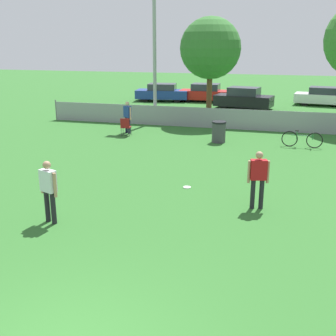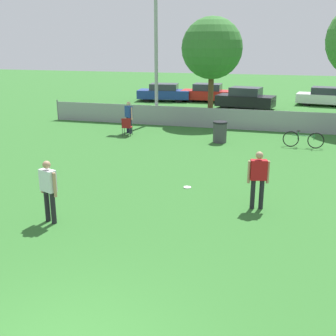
{
  "view_description": "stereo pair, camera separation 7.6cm",
  "coord_description": "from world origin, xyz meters",
  "px_view_note": "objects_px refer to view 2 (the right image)",
  "views": [
    {
      "loc": [
        2.9,
        -4.58,
        4.5
      ],
      "look_at": [
        -0.25,
        6.55,
        1.05
      ],
      "focal_mm": 45.0,
      "sensor_mm": 36.0,
      "label": 1
    },
    {
      "loc": [
        2.98,
        -4.56,
        4.5
      ],
      "look_at": [
        -0.25,
        6.55,
        1.05
      ],
      "focal_mm": 45.0,
      "sensor_mm": 36.0,
      "label": 2
    }
  ],
  "objects_px": {
    "player_defender_red": "(258,176)",
    "parked_car_blue": "(164,92)",
    "folding_chair_sideline": "(127,126)",
    "parked_car_dark": "(245,99)",
    "tree_near_pole": "(212,48)",
    "player_receiver_white": "(48,187)",
    "trash_bin": "(220,132)",
    "spectator_in_blue": "(129,115)",
    "light_pole": "(156,38)",
    "parked_car_red": "(207,93)",
    "frisbee_disc": "(187,187)",
    "parked_car_white": "(327,97)",
    "bicycle_sideline": "(303,139)"
  },
  "relations": [
    {
      "from": "player_defender_red",
      "to": "parked_car_blue",
      "type": "distance_m",
      "value": 23.08
    },
    {
      "from": "folding_chair_sideline",
      "to": "parked_car_dark",
      "type": "distance_m",
      "value": 11.77
    },
    {
      "from": "tree_near_pole",
      "to": "parked_car_blue",
      "type": "relative_size",
      "value": 1.38
    },
    {
      "from": "player_defender_red",
      "to": "player_receiver_white",
      "type": "xyz_separation_m",
      "value": [
        -5.07,
        -2.45,
        0.0
      ]
    },
    {
      "from": "trash_bin",
      "to": "player_receiver_white",
      "type": "bearing_deg",
      "value": -104.58
    },
    {
      "from": "player_defender_red",
      "to": "spectator_in_blue",
      "type": "height_order",
      "value": "player_defender_red"
    },
    {
      "from": "player_defender_red",
      "to": "trash_bin",
      "type": "bearing_deg",
      "value": 91.98
    },
    {
      "from": "tree_near_pole",
      "to": "folding_chair_sideline",
      "type": "relative_size",
      "value": 6.54
    },
    {
      "from": "light_pole",
      "to": "player_defender_red",
      "type": "relative_size",
      "value": 4.8
    },
    {
      "from": "player_receiver_white",
      "to": "parked_car_red",
      "type": "distance_m",
      "value": 24.32
    },
    {
      "from": "player_defender_red",
      "to": "spectator_in_blue",
      "type": "bearing_deg",
      "value": 115.1
    },
    {
      "from": "light_pole",
      "to": "frisbee_disc",
      "type": "distance_m",
      "value": 12.68
    },
    {
      "from": "trash_bin",
      "to": "parked_car_white",
      "type": "distance_m",
      "value": 15.25
    },
    {
      "from": "player_receiver_white",
      "to": "parked_car_blue",
      "type": "height_order",
      "value": "player_receiver_white"
    },
    {
      "from": "frisbee_disc",
      "to": "parked_car_white",
      "type": "bearing_deg",
      "value": 75.09
    },
    {
      "from": "folding_chair_sideline",
      "to": "parked_car_blue",
      "type": "height_order",
      "value": "parked_car_blue"
    },
    {
      "from": "player_receiver_white",
      "to": "trash_bin",
      "type": "height_order",
      "value": "player_receiver_white"
    },
    {
      "from": "light_pole",
      "to": "folding_chair_sideline",
      "type": "height_order",
      "value": "light_pole"
    },
    {
      "from": "folding_chair_sideline",
      "to": "light_pole",
      "type": "bearing_deg",
      "value": -102.2
    },
    {
      "from": "parked_car_dark",
      "to": "parked_car_white",
      "type": "xyz_separation_m",
      "value": [
        5.64,
        3.3,
        -0.06
      ]
    },
    {
      "from": "trash_bin",
      "to": "parked_car_dark",
      "type": "distance_m",
      "value": 10.87
    },
    {
      "from": "tree_near_pole",
      "to": "player_defender_red",
      "type": "bearing_deg",
      "value": -73.86
    },
    {
      "from": "tree_near_pole",
      "to": "parked_car_red",
      "type": "xyz_separation_m",
      "value": [
        -1.84,
        8.55,
        -3.51
      ]
    },
    {
      "from": "parked_car_white",
      "to": "parked_car_red",
      "type": "bearing_deg",
      "value": -170.86
    },
    {
      "from": "light_pole",
      "to": "folding_chair_sideline",
      "type": "distance_m",
      "value": 5.86
    },
    {
      "from": "folding_chair_sideline",
      "to": "parked_car_red",
      "type": "bearing_deg",
      "value": -104.09
    },
    {
      "from": "spectator_in_blue",
      "to": "parked_car_red",
      "type": "height_order",
      "value": "spectator_in_blue"
    },
    {
      "from": "parked_car_blue",
      "to": "parked_car_red",
      "type": "height_order",
      "value": "parked_car_red"
    },
    {
      "from": "spectator_in_blue",
      "to": "bicycle_sideline",
      "type": "relative_size",
      "value": 0.92
    },
    {
      "from": "frisbee_disc",
      "to": "folding_chair_sideline",
      "type": "distance_m",
      "value": 8.34
    },
    {
      "from": "parked_car_blue",
      "to": "frisbee_disc",
      "type": "bearing_deg",
      "value": -78.91
    },
    {
      "from": "player_receiver_white",
      "to": "parked_car_dark",
      "type": "bearing_deg",
      "value": 103.29
    },
    {
      "from": "spectator_in_blue",
      "to": "frisbee_disc",
      "type": "height_order",
      "value": "spectator_in_blue"
    },
    {
      "from": "light_pole",
      "to": "player_defender_red",
      "type": "height_order",
      "value": "light_pole"
    },
    {
      "from": "folding_chair_sideline",
      "to": "parked_car_dark",
      "type": "bearing_deg",
      "value": -121.92
    },
    {
      "from": "player_receiver_white",
      "to": "frisbee_disc",
      "type": "relative_size",
      "value": 6.67
    },
    {
      "from": "player_defender_red",
      "to": "trash_bin",
      "type": "height_order",
      "value": "player_defender_red"
    },
    {
      "from": "folding_chair_sideline",
      "to": "parked_car_blue",
      "type": "bearing_deg",
      "value": -89.7
    },
    {
      "from": "bicycle_sideline",
      "to": "parked_car_blue",
      "type": "distance_m",
      "value": 16.91
    },
    {
      "from": "player_defender_red",
      "to": "folding_chair_sideline",
      "type": "distance_m",
      "value": 10.69
    },
    {
      "from": "frisbee_disc",
      "to": "folding_chair_sideline",
      "type": "relative_size",
      "value": 0.27
    },
    {
      "from": "bicycle_sideline",
      "to": "parked_car_red",
      "type": "relative_size",
      "value": 0.43
    },
    {
      "from": "frisbee_disc",
      "to": "tree_near_pole",
      "type": "bearing_deg",
      "value": 97.31
    },
    {
      "from": "trash_bin",
      "to": "parked_car_red",
      "type": "bearing_deg",
      "value": 103.4
    },
    {
      "from": "spectator_in_blue",
      "to": "parked_car_white",
      "type": "relative_size",
      "value": 0.37
    },
    {
      "from": "player_defender_red",
      "to": "frisbee_disc",
      "type": "xyz_separation_m",
      "value": [
        -2.3,
        1.19,
        -0.96
      ]
    },
    {
      "from": "tree_near_pole",
      "to": "player_receiver_white",
      "type": "xyz_separation_m",
      "value": [
        -1.22,
        -15.76,
        -3.22
      ]
    },
    {
      "from": "frisbee_disc",
      "to": "trash_bin",
      "type": "height_order",
      "value": "trash_bin"
    },
    {
      "from": "player_defender_red",
      "to": "trash_bin",
      "type": "relative_size",
      "value": 1.69
    },
    {
      "from": "trash_bin",
      "to": "parked_car_white",
      "type": "xyz_separation_m",
      "value": [
        5.64,
        14.17,
        0.16
      ]
    }
  ]
}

